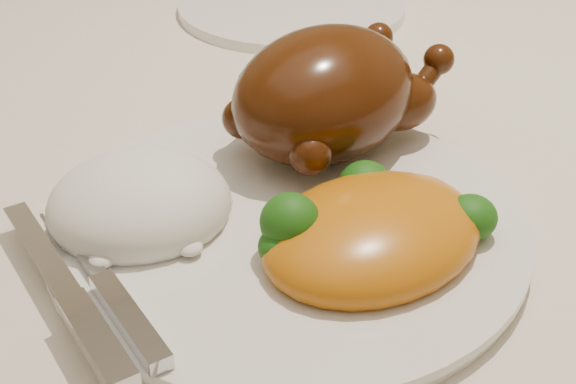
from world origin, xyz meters
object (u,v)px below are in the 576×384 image
dining_table (205,217)px  side_plate (292,6)px  dinner_plate (288,227)px  roast_chicken (329,93)px

dining_table → side_plate: size_ratio=6.89×
dining_table → side_plate: (0.18, 0.15, 0.11)m
dinner_plate → roast_chicken: bearing=40.9°
dining_table → dinner_plate: size_ratio=5.55×
dining_table → side_plate: bearing=39.5°
dining_table → dinner_plate: 0.21m
dinner_plate → roast_chicken: 0.10m
dining_table → roast_chicken: 0.20m
side_plate → roast_chicken: bearing=-117.2°
dinner_plate → side_plate: (0.21, 0.33, -0.00)m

